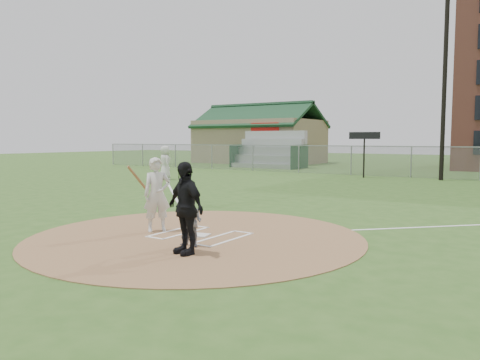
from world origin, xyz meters
The scene contains 14 objects.
ground centered at (0.00, 0.00, 0.00)m, with size 140.00×140.00×0.00m, color #30551D.
dirt_circle centered at (0.00, 0.00, 0.01)m, with size 8.40×8.40×0.02m, color #966C47.
home_plate centered at (0.04, 0.09, 0.03)m, with size 0.44×0.44×0.03m, color silver.
foul_line_third centered at (-9.00, 9.00, 0.01)m, with size 0.10×24.00×0.01m, color white.
catcher centered at (0.63, -0.98, 0.60)m, with size 0.56×0.44×1.16m, color gray.
umpire centered at (0.94, -1.55, 1.01)m, with size 1.16×0.48×1.98m, color black.
ondeck_player centered at (-12.16, 12.12, 1.03)m, with size 1.01×0.66×2.07m, color silver.
batters_boxes centered at (0.00, 0.15, 0.03)m, with size 2.08×1.88×0.01m.
batter_at_plate centered at (-1.27, -0.08, 1.01)m, with size 0.81×1.13×1.97m.
outfield_fence centered at (0.00, 22.00, 1.02)m, with size 56.08×0.08×2.03m.
bleachers centered at (-13.00, 26.20, 1.59)m, with size 6.08×3.20×3.20m.
clubhouse centered at (-18.00, 32.99, 2.39)m, with size 12.20×8.71×6.23m.
light_pole centered at (2.00, 21.00, 6.61)m, with size 1.20×0.30×12.22m.
scoreboard_sign centered at (-2.50, 20.20, 2.39)m, with size 2.00×0.10×2.93m.
Camera 1 is at (7.34, -9.12, 2.47)m, focal length 35.00 mm.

